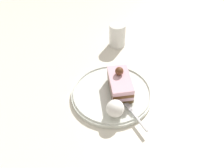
# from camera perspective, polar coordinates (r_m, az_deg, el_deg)

# --- Properties ---
(ground_plane) EXTENTS (2.40, 2.40, 0.00)m
(ground_plane) POSITION_cam_1_polar(r_m,az_deg,el_deg) (0.66, -0.50, -4.41)
(ground_plane) COLOR silver
(dessert_plate) EXTENTS (0.25, 0.25, 0.02)m
(dessert_plate) POSITION_cam_1_polar(r_m,az_deg,el_deg) (0.67, 0.00, -2.34)
(dessert_plate) COLOR white
(dessert_plate) RESTS_ON ground_plane
(cake_slice) EXTENTS (0.12, 0.07, 0.08)m
(cake_slice) POSITION_cam_1_polar(r_m,az_deg,el_deg) (0.64, 2.06, 0.10)
(cake_slice) COLOR brown
(cake_slice) RESTS_ON dessert_plate
(whipped_cream_dollop) EXTENTS (0.05, 0.05, 0.05)m
(whipped_cream_dollop) POSITION_cam_1_polar(r_m,az_deg,el_deg) (0.59, 0.85, -6.33)
(whipped_cream_dollop) COLOR white
(whipped_cream_dollop) RESTS_ON dessert_plate
(fork) EXTENTS (0.12, 0.06, 0.00)m
(fork) POSITION_cam_1_polar(r_m,az_deg,el_deg) (0.61, 5.56, -7.57)
(fork) COLOR silver
(fork) RESTS_ON dessert_plate
(drink_glass_near) EXTENTS (0.06, 0.06, 0.09)m
(drink_glass_near) POSITION_cam_1_polar(r_m,az_deg,el_deg) (0.85, 1.39, 12.26)
(drink_glass_near) COLOR white
(drink_glass_near) RESTS_ON ground_plane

